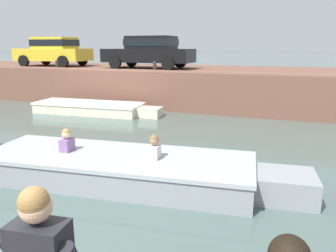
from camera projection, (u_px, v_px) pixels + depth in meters
The scene contains 9 objects.
ground_plane at pixel (178, 159), 8.13m from camera, with size 400.00×400.00×0.00m, color #4C605B.
far_quay_wall at pixel (235, 87), 15.67m from camera, with size 60.00×6.00×1.66m, color brown.
far_wall_coping at pixel (224, 73), 12.84m from camera, with size 60.00×0.24×0.08m, color #925F4C.
boat_moored_west_cream at pixel (94, 108), 13.58m from camera, with size 5.46×1.82×0.45m.
motorboat_passing at pixel (128, 169), 6.67m from camera, with size 6.78×2.40×1.05m.
car_leftmost_yellow at pixel (54, 50), 17.82m from camera, with size 4.03×2.13×1.54m.
car_left_inner_black at pixel (149, 51), 15.91m from camera, with size 4.39×1.93×1.54m.
mooring_bollard_west at pixel (57, 64), 15.62m from camera, with size 0.15×0.15×0.45m.
mooring_bollard_mid at pixel (155, 66), 13.92m from camera, with size 0.15×0.15×0.45m.
Camera 1 is at (2.43, -1.83, 2.72)m, focal length 35.00 mm.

